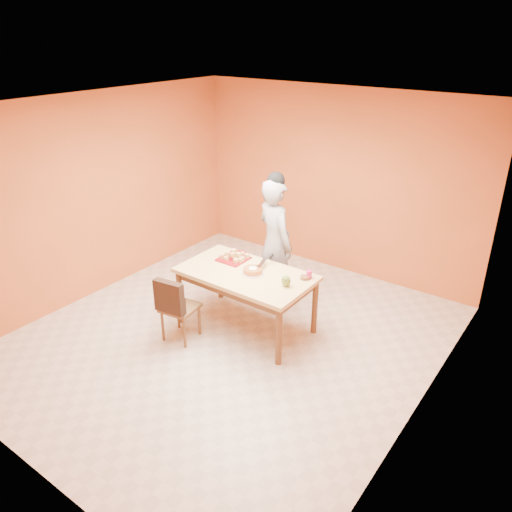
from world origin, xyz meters
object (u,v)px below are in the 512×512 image
Objects in this scene: person at (275,243)px; red_dinner_plate at (238,255)px; egg_ornament at (286,281)px; checker_tin at (305,278)px; dining_table at (246,279)px; dining_chair at (179,306)px; magenta_glass at (309,274)px; sponge_cake at (253,270)px; pastry_platter at (233,259)px.

red_dinner_plate is at bearing 75.04° from person.
egg_ornament reaches higher than checker_tin.
dining_table is 1.90× the size of dining_chair.
checker_tin is at bearing 22.52° from dining_table.
dining_chair reaches higher than checker_tin.
person is at bearing 151.93° from magenta_glass.
person is at bearing 148.23° from checker_tin.
magenta_glass reaches higher than dining_table.
egg_ornament reaches higher than sponge_cake.
dining_chair is at bearing -129.45° from sponge_cake.
dining_table is at bearing 162.43° from egg_ornament.
dining_chair is at bearing -126.40° from dining_table.
dining_table is 0.92× the size of person.
red_dinner_plate is 1.06m from magenta_glass.
egg_ornament is at bearing 23.02° from dining_chair.
magenta_glass reaches higher than red_dinner_plate.
person is 0.60m from pastry_platter.
magenta_glass is (0.11, 0.33, -0.02)m from egg_ornament.
dining_table is at bearing -29.13° from pastry_platter.
egg_ornament is (0.57, -0.01, 0.16)m from dining_table.
pastry_platter is 2.39× the size of egg_ornament.
person is 12.38× the size of egg_ornament.
dining_chair reaches higher than red_dinner_plate.
pastry_platter is 1.37× the size of red_dinner_plate.
red_dinner_plate is 2.65× the size of magenta_glass.
dining_chair is 7.75× the size of checker_tin.
magenta_glass reaches higher than checker_tin.
person reaches higher than magenta_glass.
sponge_cake is at bearing 20.21° from dining_table.
egg_ornament is 1.29× the size of checker_tin.
egg_ornament is at bearing -12.41° from pastry_platter.
egg_ornament reaches higher than magenta_glass.
egg_ornament is 0.35m from magenta_glass.
person is 18.76× the size of magenta_glass.
magenta_glass is (1.06, -0.01, 0.04)m from red_dinner_plate.
dining_chair is at bearing 96.26° from person.
pastry_platter reaches higher than red_dinner_plate.
egg_ornament is at bearing -19.65° from red_dinner_plate.
sponge_cake reaches higher than dining_table.
person is 7.53× the size of sponge_cake.
red_dinner_plate is 1.06× the size of sponge_cake.
pastry_platter is at bearing -75.22° from red_dinner_plate.
magenta_glass reaches higher than sponge_cake.
sponge_cake is 1.64× the size of egg_ornament.
sponge_cake is at bearing 125.57° from person.
red_dinner_plate is at bearing 179.44° from magenta_glass.
checker_tin reaches higher than red_dinner_plate.
red_dinner_plate reaches higher than dining_table.
sponge_cake is at bearing -33.06° from red_dinner_plate.
sponge_cake is (0.46, -0.30, 0.03)m from red_dinner_plate.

